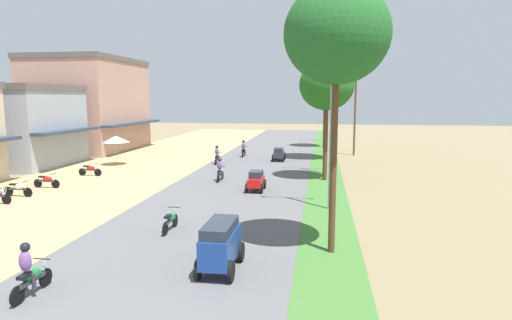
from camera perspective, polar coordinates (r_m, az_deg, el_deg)
The scene contains 22 objects.
shophouse_mid at distance 41.33m, azimuth -29.08°, elevation 4.04°, with size 9.00×8.26×6.90m.
shophouse_far at distance 50.54m, azimuth -21.46°, elevation 6.90°, with size 10.29×12.18×10.10m.
parked_motorbike_third at distance 28.50m, azimuth -29.25°, elevation -3.34°, with size 1.80×0.54×0.94m.
parked_motorbike_fourth at distance 30.39m, azimuth -26.24°, elevation -2.47°, with size 1.80×0.54×0.94m.
parked_motorbike_fifth at distance 33.79m, azimuth -21.34°, elevation -1.17°, with size 1.80×0.54×0.94m.
vendor_umbrella at distance 38.30m, azimuth -18.26°, elevation 2.68°, with size 2.20×2.20×2.52m.
median_tree_nearest at distance 15.72m, azimuth 10.78°, elevation 16.15°, with size 3.73×3.73×9.71m.
median_tree_second at distance 29.96m, azimuth 9.47°, elevation 9.84°, with size 3.76×3.76×8.36m.
median_tree_third at distance 39.87m, azimuth 9.64°, elevation 11.64°, with size 4.44×4.44×10.86m.
median_tree_fourth at distance 50.13m, azimuth 9.25°, elevation 10.44°, with size 3.65×3.65×9.53m.
streetlamp_near at distance 21.95m, azimuth 10.08°, elevation 5.38°, with size 3.16×0.20×8.10m.
streetlamp_mid at distance 32.78m, azimuth 9.64°, elevation 5.60°, with size 3.16×0.20×7.31m.
streetlamp_far at distance 57.27m, azimuth 9.28°, elevation 6.74°, with size 3.16×0.20×7.37m.
utility_pole_near at distance 44.12m, azimuth 13.15°, elevation 6.52°, with size 1.80×0.20×8.78m.
car_van_blue at distance 14.40m, azimuth -4.76°, elevation -11.01°, with size 1.19×2.41×1.67m.
car_hatchback_red at distance 26.38m, azimuth -0.00°, elevation -2.70°, with size 1.04×2.00×1.23m.
car_sedan_charcoal at distance 39.16m, azimuth 3.10°, elevation 0.89°, with size 1.10×2.26×1.19m.
motorbike_foreground_rider at distance 14.21m, azimuth -28.11°, elevation -12.98°, with size 0.54×1.80×1.66m.
motorbike_ahead_second at distance 18.93m, azimuth -11.40°, elevation -7.83°, with size 0.54×1.80×0.94m.
motorbike_ahead_third at distance 29.51m, azimuth -4.84°, elevation -1.34°, with size 0.54×1.80×1.66m.
motorbike_ahead_fourth at distance 37.22m, azimuth -5.21°, elevation 0.66°, with size 0.54×1.80×1.66m.
motorbike_ahead_fifth at distance 41.75m, azimuth -1.66°, elevation 1.52°, with size 0.54×1.80×1.66m.
Camera 1 is at (5.29, -6.47, 5.77)m, focal length 29.83 mm.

